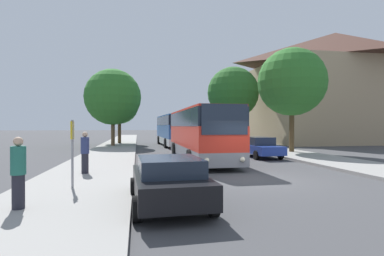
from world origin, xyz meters
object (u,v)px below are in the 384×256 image
parked_car_right_far (225,140)px  tree_right_near (233,93)px  bus_middle (173,130)px  tree_right_mid (292,82)px  tree_left_near (113,97)px  bus_front (200,133)px  parked_car_right_near (259,147)px  pedestrian_waiting_far (18,172)px  pedestrian_waiting_near (85,152)px  bus_stop_sign (72,145)px  parked_car_left_curb (169,180)px  tree_left_far (119,105)px

parked_car_right_far → tree_right_near: tree_right_near is taller
bus_middle → tree_right_mid: (8.45, -11.20, 4.01)m
tree_left_near → bus_front: bearing=-64.5°
parked_car_right_near → pedestrian_waiting_far: size_ratio=2.59×
parked_car_right_near → pedestrian_waiting_near: (-10.88, -6.38, 0.33)m
parked_car_right_near → bus_stop_sign: (-10.76, -9.56, 0.83)m
pedestrian_waiting_near → tree_left_near: tree_left_near is taller
parked_car_right_near → tree_right_mid: tree_right_mid is taller
tree_left_near → tree_right_near: 15.27m
bus_front → tree_right_mid: (8.43, 3.57, 4.07)m
bus_middle → parked_car_left_curb: size_ratio=2.87×
tree_right_mid → parked_car_right_near: bearing=-148.2°
parked_car_left_curb → pedestrian_waiting_near: (-3.15, 5.53, 0.35)m
bus_middle → parked_car_right_near: 14.38m
tree_left_near → parked_car_left_curb: bearing=-82.0°
parked_car_left_curb → tree_right_mid: bearing=48.8°
bus_front → tree_left_near: 15.70m
pedestrian_waiting_far → bus_front: bearing=78.8°
bus_front → tree_left_near: tree_left_near is taller
parked_car_right_far → tree_left_near: tree_left_near is taller
parked_car_right_far → pedestrian_waiting_far: bearing=57.6°
pedestrian_waiting_near → tree_left_near: (-0.29, 18.99, 4.24)m
tree_right_mid → tree_left_far: bearing=134.4°
parked_car_left_curb → bus_stop_sign: size_ratio=1.77×
bus_front → tree_left_far: 19.71m
tree_right_mid → parked_car_left_curb: bearing=-129.0°
bus_middle → parked_car_left_curb: bus_middle is taller
bus_stop_sign → parked_car_right_near: bearing=41.6°
tree_left_near → tree_right_near: size_ratio=0.84×
pedestrian_waiting_far → bus_stop_sign: bearing=93.6°
tree_right_near → tree_right_mid: 14.28m
parked_car_right_far → tree_right_mid: tree_right_mid is taller
parked_car_right_near → parked_car_right_far: size_ratio=1.12×
parked_car_left_curb → bus_front: bearing=71.5°
tree_left_far → parked_car_left_curb: bearing=-84.1°
parked_car_right_far → tree_left_far: bearing=-38.9°
tree_left_far → bus_stop_sign: bearing=-90.0°
parked_car_right_far → tree_right_near: 9.81m
bus_middle → parked_car_right_far: bus_middle is taller
parked_car_right_far → tree_left_far: 14.19m
parked_car_right_far → bus_stop_sign: 21.95m
pedestrian_waiting_far → tree_right_mid: (15.40, 14.40, 4.76)m
pedestrian_waiting_far → tree_left_near: 25.00m
bus_front → tree_left_far: tree_left_far is taller
bus_front → pedestrian_waiting_near: (-6.29, -5.19, -0.68)m
bus_front → bus_stop_sign: bus_front is taller
tree_left_near → tree_right_mid: bearing=-34.3°
bus_middle → bus_stop_sign: bus_middle is taller
bus_front → bus_stop_sign: bearing=-126.7°
parked_car_left_curb → pedestrian_waiting_far: bearing=179.3°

